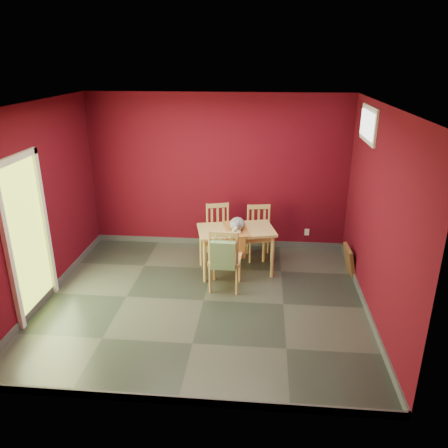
# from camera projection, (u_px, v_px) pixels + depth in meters

# --- Properties ---
(ground) EXTENTS (4.50, 4.50, 0.00)m
(ground) POSITION_uv_depth(u_px,v_px,m) (204.00, 300.00, 6.20)
(ground) COLOR #2D342D
(ground) RESTS_ON ground
(room_shell) EXTENTS (4.50, 4.50, 4.50)m
(room_shell) POSITION_uv_depth(u_px,v_px,m) (204.00, 297.00, 6.18)
(room_shell) COLOR #4C0713
(room_shell) RESTS_ON ground
(doorway) EXTENTS (0.06, 1.01, 2.13)m
(doorway) POSITION_uv_depth(u_px,v_px,m) (26.00, 232.00, 5.61)
(doorway) COLOR #B7D838
(doorway) RESTS_ON ground
(window) EXTENTS (0.05, 0.90, 0.50)m
(window) POSITION_uv_depth(u_px,v_px,m) (368.00, 124.00, 6.09)
(window) COLOR white
(window) RESTS_ON room_shell
(outlet_plate) EXTENTS (0.08, 0.02, 0.12)m
(outlet_plate) POSITION_uv_depth(u_px,v_px,m) (307.00, 232.00, 7.80)
(outlet_plate) COLOR silver
(outlet_plate) RESTS_ON room_shell
(dining_table) EXTENTS (1.29, 0.93, 0.73)m
(dining_table) POSITION_uv_depth(u_px,v_px,m) (236.00, 234.00, 6.82)
(dining_table) COLOR tan
(dining_table) RESTS_ON ground
(table_runner) EXTENTS (0.49, 0.77, 0.36)m
(table_runner) POSITION_uv_depth(u_px,v_px,m) (236.00, 235.00, 6.70)
(table_runner) COLOR #A26129
(table_runner) RESTS_ON dining_table
(chair_far_left) EXTENTS (0.52, 0.52, 0.90)m
(chair_far_left) POSITION_uv_depth(u_px,v_px,m) (219.00, 230.00, 7.45)
(chair_far_left) COLOR tan
(chair_far_left) RESTS_ON ground
(chair_far_right) EXTENTS (0.48, 0.48, 0.90)m
(chair_far_right) POSITION_uv_depth(u_px,v_px,m) (259.00, 232.00, 7.38)
(chair_far_right) COLOR tan
(chair_far_right) RESTS_ON ground
(chair_near) EXTENTS (0.48, 0.48, 0.98)m
(chair_near) POSITION_uv_depth(u_px,v_px,m) (225.00, 258.00, 6.33)
(chair_near) COLOR tan
(chair_near) RESTS_ON ground
(tote_bag) EXTENTS (0.34, 0.20, 0.48)m
(tote_bag) POSITION_uv_depth(u_px,v_px,m) (223.00, 255.00, 6.07)
(tote_bag) COLOR #699260
(tote_bag) RESTS_ON chair_near
(cat) EXTENTS (0.27, 0.49, 0.24)m
(cat) POSITION_uv_depth(u_px,v_px,m) (237.00, 222.00, 6.74)
(cat) COLOR slate
(cat) RESTS_ON table_runner
(picture_frame) EXTENTS (0.17, 0.45, 0.45)m
(picture_frame) POSITION_uv_depth(u_px,v_px,m) (349.00, 260.00, 6.90)
(picture_frame) COLOR brown
(picture_frame) RESTS_ON ground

